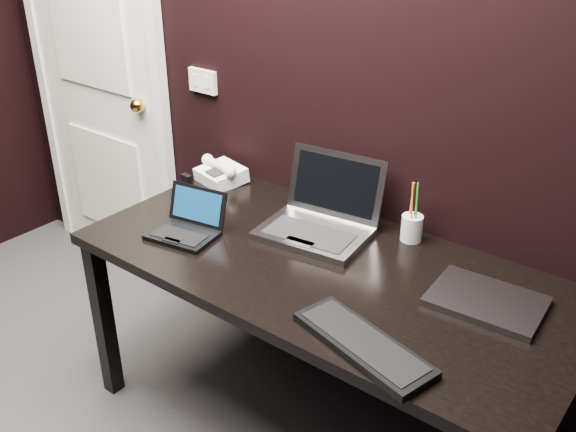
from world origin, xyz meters
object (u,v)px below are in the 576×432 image
Objects in this scene: door at (97,72)px; ext_keyboard at (363,344)px; netbook at (187,226)px; mobile_phone at (186,189)px; desk at (324,283)px; silver_laptop at (320,220)px; pen_cup at (412,227)px; closed_laptop at (486,301)px; desk_phone at (221,173)px.

ext_keyboard is (1.98, -0.67, -0.29)m from door.
netbook is 2.70× the size of mobile_phone.
door is 1.26× the size of desk.
desk is 6.31× the size of netbook.
ext_keyboard is (0.34, -0.30, 0.09)m from desk.
silver_laptop reaches higher than ext_keyboard.
netbook is 0.30m from mobile_phone.
mobile_phone reaches higher than desk.
door reaches higher than desk.
pen_cup is at bearing 34.87° from netbook.
pen_cup reaches higher than desk.
ext_keyboard reaches higher than closed_laptop.
mobile_phone is (-0.73, 0.07, 0.12)m from desk.
door reaches higher than desk_phone.
pen_cup is (0.66, 0.46, 0.02)m from netbook.
desk_phone is at bearing 159.45° from desk.
closed_laptop is at bearing -7.53° from desk_phone.
door reaches higher than ext_keyboard.
closed_laptop is 1.25m from mobile_phone.
ext_keyboard is at bearing -114.51° from closed_laptop.
desk_phone is (0.92, -0.10, -0.26)m from door.
netbook is 0.81m from pen_cup.
silver_laptop reaches higher than pen_cup.
silver_laptop is 0.33m from pen_cup.
door is at bearing 167.18° from desk.
closed_laptop is 1.26m from desk_phone.
mobile_phone reaches higher than ext_keyboard.
desk_phone reaches higher than desk.
closed_laptop is at bearing -5.43° from silver_laptop.
netbook is 1.17× the size of desk_phone.
pen_cup is (1.80, -0.05, -0.25)m from door.
desk is (1.65, -0.38, -0.38)m from door.
pen_cup is (0.88, 0.05, 0.01)m from desk_phone.
door is 9.57× the size of pen_cup.
pen_cup is (0.15, 0.32, 0.13)m from desk.
closed_laptop is at bearing 13.43° from netbook.
door reaches higher than closed_laptop.
ext_keyboard is 2.03× the size of pen_cup.
pen_cup is at bearing -1.68° from door.
desk_phone is at bearing -176.83° from pen_cup.
closed_laptop is (0.66, -0.06, -0.04)m from silver_laptop.
ext_keyboard is (0.48, -0.47, -0.04)m from silver_laptop.
desk is 0.54m from netbook.
desk_phone is at bearing 118.09° from netbook.
mobile_phone is (-0.22, 0.21, 0.01)m from netbook.
pen_cup reaches higher than closed_laptop.
door is at bearing 161.32° from ext_keyboard.
mobile_phone is at bearing 174.28° from desk.
mobile_phone is at bearing -90.08° from desk_phone.
desk_phone is (-0.59, 0.10, -0.01)m from silver_laptop.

